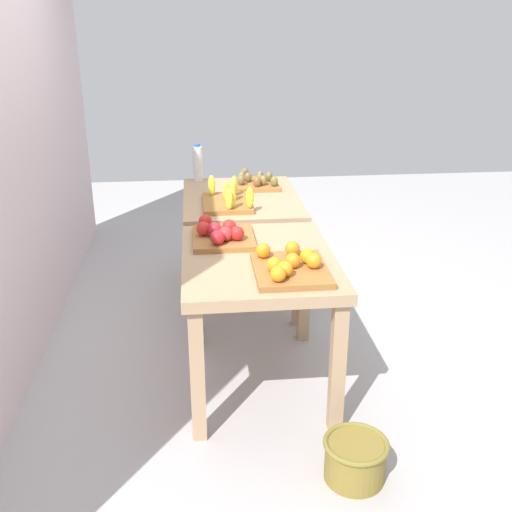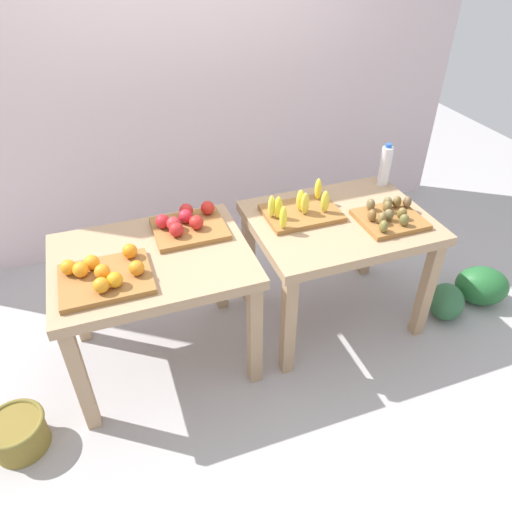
% 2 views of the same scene
% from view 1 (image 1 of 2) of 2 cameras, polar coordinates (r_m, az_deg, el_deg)
% --- Properties ---
extents(ground_plane, '(8.00, 8.00, 0.00)m').
position_cam_1_polar(ground_plane, '(4.02, -0.67, -7.26)').
color(ground_plane, '#AAA7A7').
extents(back_wall, '(4.40, 0.12, 3.00)m').
position_cam_1_polar(back_wall, '(3.68, -22.83, 13.06)').
color(back_wall, silver).
rests_on(back_wall, ground_plane).
extents(display_table_left, '(1.04, 0.80, 0.77)m').
position_cam_1_polar(display_table_left, '(3.23, 0.20, -1.87)').
color(display_table_left, tan).
rests_on(display_table_left, ground_plane).
extents(display_table_right, '(1.04, 0.80, 0.77)m').
position_cam_1_polar(display_table_right, '(4.27, -1.40, 4.17)').
color(display_table_right, tan).
rests_on(display_table_right, ground_plane).
extents(orange_bin, '(0.44, 0.36, 0.11)m').
position_cam_1_polar(orange_bin, '(2.97, 3.19, -0.93)').
color(orange_bin, '#986531').
rests_on(orange_bin, display_table_left).
extents(apple_bin, '(0.40, 0.34, 0.11)m').
position_cam_1_polar(apple_bin, '(3.38, -3.28, 2.06)').
color(apple_bin, '#986531').
rests_on(apple_bin, display_table_left).
extents(banana_crate, '(0.45, 0.32, 0.17)m').
position_cam_1_polar(banana_crate, '(4.01, -2.63, 5.33)').
color(banana_crate, '#986531').
rests_on(banana_crate, display_table_right).
extents(kiwi_bin, '(0.36, 0.32, 0.10)m').
position_cam_1_polar(kiwi_bin, '(4.48, -0.05, 7.00)').
color(kiwi_bin, '#986531').
rests_on(kiwi_bin, display_table_right).
extents(water_bottle, '(0.07, 0.07, 0.28)m').
position_cam_1_polar(water_bottle, '(4.64, -5.50, 8.68)').
color(water_bottle, silver).
rests_on(water_bottle, display_table_right).
extents(watermelon_pile, '(0.72, 0.42, 0.27)m').
position_cam_1_polar(watermelon_pile, '(5.35, 0.43, 1.88)').
color(watermelon_pile, '#24662F').
rests_on(watermelon_pile, ground_plane).
extents(wicker_basket, '(0.30, 0.30, 0.20)m').
position_cam_1_polar(wicker_basket, '(2.89, 9.31, -18.29)').
color(wicker_basket, olive).
rests_on(wicker_basket, ground_plane).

